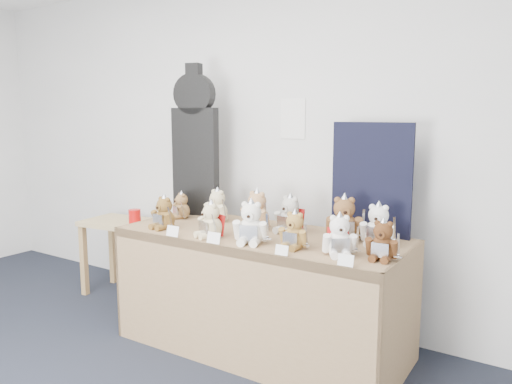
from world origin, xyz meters
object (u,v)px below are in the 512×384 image
Objects in this scene: teddy_front_centre at (251,224)px; teddy_back_right at (344,221)px; teddy_back_centre_right at (290,216)px; teddy_back_end at (378,226)px; guitar_case at (195,142)px; teddy_back_left at (217,207)px; teddy_front_end at (383,242)px; teddy_front_right at (294,232)px; teddy_front_far_right at (339,237)px; teddy_front_far_left at (164,214)px; side_table at (128,235)px; teddy_back_far_left at (181,207)px; teddy_front_left at (211,222)px; display_table at (255,261)px; teddy_back_centre_left at (256,212)px; red_cup at (135,217)px.

teddy_back_right reaches higher than teddy_front_centre.
teddy_back_centre_right is 0.99× the size of teddy_back_end.
guitar_case is 0.56m from teddy_back_left.
teddy_front_end is at bearing -5.70° from teddy_back_left.
teddy_front_far_right reaches higher than teddy_front_right.
teddy_back_centre_right is at bearing 60.98° from teddy_front_centre.
teddy_front_end is 0.78× the size of teddy_back_right.
teddy_back_end is (-0.13, 0.29, 0.01)m from teddy_front_end.
teddy_front_far_right reaches higher than teddy_front_far_left.
teddy_back_right is at bearing 174.43° from teddy_back_end.
side_table is 2.30m from teddy_back_end.
teddy_back_end reaches higher than teddy_front_right.
teddy_front_far_right is at bearing -17.77° from side_table.
teddy_front_far_right is 0.84× the size of teddy_back_right.
teddy_front_end is (0.23, 0.05, -0.01)m from teddy_front_far_right.
teddy_back_end is 1.52m from teddy_back_far_left.
teddy_back_right is at bearing 11.28° from teddy_back_centre_right.
teddy_front_left is 1.05× the size of teddy_front_end.
teddy_front_far_left is at bearing 159.90° from teddy_front_centre.
display_table is 0.38m from teddy_back_centre_right.
guitar_case reaches higher than teddy_front_left.
guitar_case is at bearing 129.15° from teddy_front_centre.
teddy_front_right reaches higher than teddy_back_far_left.
guitar_case is at bearing -178.40° from teddy_back_centre_right.
teddy_back_centre_right is (1.67, -0.09, 0.37)m from side_table.
teddy_back_left reaches higher than teddy_back_far_left.
display_table is 7.36× the size of teddy_front_far_right.
teddy_front_right is at bearing 150.10° from teddy_front_far_right.
display_table is 7.81× the size of teddy_front_right.
teddy_back_end is (2.27, -0.08, 0.37)m from side_table.
teddy_back_right is (0.74, 0.40, 0.02)m from teddy_front_left.
teddy_back_right reaches higher than teddy_back_centre_right.
teddy_front_centre is 1.33× the size of teddy_back_far_left.
teddy_front_right is at bearing -27.15° from teddy_back_centre_left.
red_cup is 2.11m from teddy_back_end.
teddy_front_left is 0.58m from teddy_front_right.
teddy_front_right is 0.94× the size of teddy_front_far_right.
display_table is at bearing 96.25° from teddy_front_centre.
teddy_back_centre_right is (-0.73, 0.28, 0.01)m from teddy_front_end.
teddy_front_left is 0.86× the size of teddy_back_centre_left.
guitar_case reaches higher than teddy_back_right.
side_table is 2.85× the size of teddy_front_centre.
teddy_front_left is 0.53m from teddy_back_centre_right.
teddy_front_centre is at bearing -64.54° from display_table.
teddy_back_centre_left is 1.05× the size of teddy_back_end.
teddy_back_left reaches higher than red_cup.
teddy_back_end is at bearing -19.06° from guitar_case.
teddy_back_left reaches higher than teddy_front_far_left.
teddy_front_centre is at bearing -166.25° from teddy_back_right.
teddy_front_right is (1.00, 0.05, -0.00)m from teddy_front_far_left.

